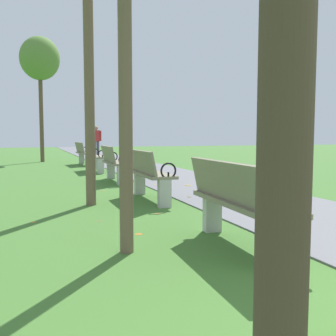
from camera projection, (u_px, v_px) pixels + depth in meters
paved_walkway at (111, 159)px, 18.72m from camera, size 2.47×44.00×0.02m
park_bench_2 at (238, 202)px, 3.83m from camera, size 0.54×1.62×0.90m
park_bench_3 at (148, 173)px, 6.76m from camera, size 0.47×1.60×0.90m
park_bench_4 at (114, 162)px, 9.55m from camera, size 0.52×1.61×0.90m
park_bench_5 at (95, 157)px, 12.28m from camera, size 0.49×1.61×0.90m
park_bench_6 at (83, 153)px, 15.02m from camera, size 0.54×1.62×0.90m
tree_4 at (40, 60)px, 16.57m from camera, size 1.69×1.69×5.43m
pedestrian_walking at (96, 140)px, 19.42m from camera, size 0.53×0.24×1.62m
scattered_leaves at (154, 185)px, 8.82m from camera, size 4.75×18.33×0.02m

